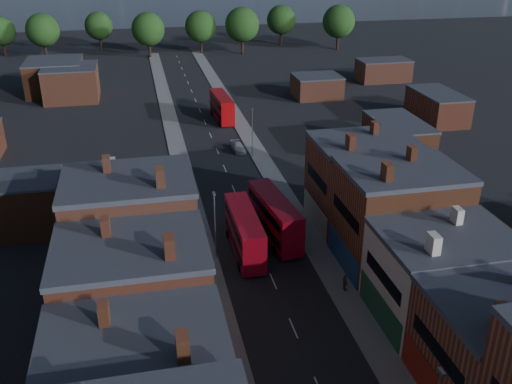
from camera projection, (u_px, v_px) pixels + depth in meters
name	position (u px, v px, depth m)	size (l,w,h in m)	color
pavement_west	(187.00, 187.00, 82.07)	(3.00, 200.00, 0.12)	gray
pavement_east	(275.00, 180.00, 84.53)	(3.00, 200.00, 0.12)	gray
lamp_post_2	(215.00, 221.00, 62.61)	(0.25, 0.70, 8.12)	slate
lamp_post_3	(252.00, 130.00, 91.22)	(0.25, 0.70, 8.12)	slate
bus_0	(245.00, 232.00, 64.56)	(2.96, 11.58, 5.00)	#A2091A
bus_1	(275.00, 217.00, 67.71)	(4.14, 12.26, 5.19)	#A8091C
bus_2	(222.00, 107.00, 110.35)	(3.34, 11.49, 4.91)	#A4070A
car_2	(240.00, 230.00, 69.32)	(1.84, 3.99, 1.11)	black
car_3	(238.00, 147.00, 95.45)	(1.87, 4.60, 1.33)	#BABABA
ped_3	(345.00, 282.00, 58.19)	(1.08, 0.49, 1.85)	#534F47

